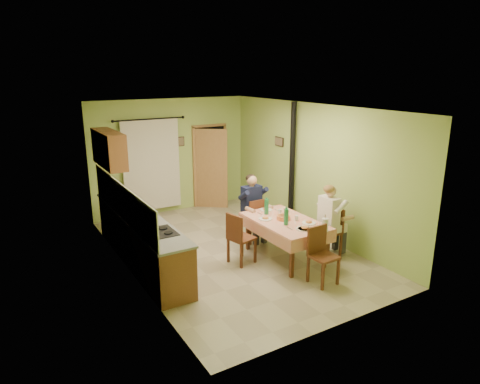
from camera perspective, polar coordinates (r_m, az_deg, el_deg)
floor at (r=8.56m, az=-1.10°, el=-7.82°), size 4.00×6.00×0.01m
room_shell at (r=8.00m, az=-1.17°, el=4.20°), size 4.04×6.04×2.82m
kitchen_run at (r=8.09m, az=-13.17°, el=-6.01°), size 0.64×3.64×1.56m
upper_cabinets at (r=8.88m, az=-17.10°, el=5.53°), size 0.35×1.40×0.70m
curtain at (r=10.49m, az=-11.70°, el=3.58°), size 1.70×0.07×2.22m
doorway at (r=11.08m, az=-3.94°, el=3.41°), size 0.96×0.55×2.15m
dining_table at (r=8.14m, az=5.95°, el=-6.28°), size 1.02×1.69×0.76m
tableware at (r=7.92m, az=6.53°, el=-3.49°), size 0.80×1.65×0.33m
chair_far at (r=8.92m, az=1.68°, el=-4.80°), size 0.39×0.39×0.93m
chair_near at (r=7.36m, az=10.95°, el=-9.77°), size 0.43×0.43×0.97m
chair_right at (r=8.42m, az=11.78°, el=-6.44°), size 0.39×0.39×0.94m
chair_left at (r=7.95m, az=0.15°, el=-7.47°), size 0.49×0.49×0.97m
man_far at (r=8.74m, az=1.66°, el=-1.15°), size 0.60×0.47×1.39m
man_right at (r=8.21m, az=11.94°, el=-2.65°), size 0.47×0.58×1.39m
stove_flue at (r=9.70m, az=6.87°, el=1.36°), size 0.24×0.24×2.80m
picture_back at (r=10.75m, az=-7.93°, el=6.69°), size 0.19×0.03×0.23m
picture_right at (r=10.04m, az=5.25°, el=6.71°), size 0.03×0.31×0.21m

